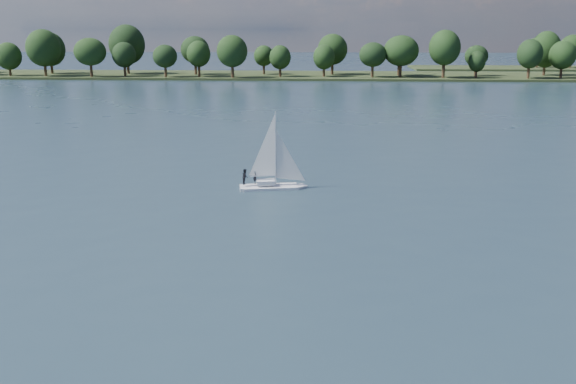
# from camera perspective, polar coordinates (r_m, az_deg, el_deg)

# --- Properties ---
(ground) EXTENTS (700.00, 700.00, 0.00)m
(ground) POSITION_cam_1_polar(r_m,az_deg,el_deg) (113.59, -4.48, 6.22)
(ground) COLOR #233342
(ground) RESTS_ON ground
(far_shore) EXTENTS (660.00, 40.00, 1.50)m
(far_shore) POSITION_cam_1_polar(r_m,az_deg,el_deg) (224.48, -0.46, 10.23)
(far_shore) COLOR black
(far_shore) RESTS_ON ground
(sailboat) EXTENTS (6.50, 2.92, 8.27)m
(sailboat) POSITION_cam_1_polar(r_m,az_deg,el_deg) (64.90, -1.69, 2.25)
(sailboat) COLOR silver
(sailboat) RESTS_ON ground
(treeline) EXTENTS (562.23, 74.09, 18.53)m
(treeline) POSITION_cam_1_polar(r_m,az_deg,el_deg) (221.29, -2.05, 12.30)
(treeline) COLOR black
(treeline) RESTS_ON ground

